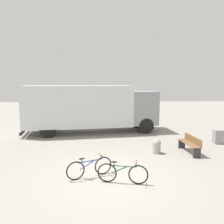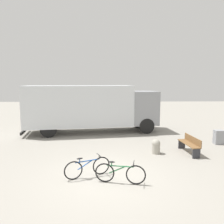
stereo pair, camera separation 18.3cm
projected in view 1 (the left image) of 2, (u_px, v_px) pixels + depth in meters
The scene contains 7 objects.
ground_plane at pixel (108, 177), 7.65m from camera, with size 60.00×60.00×0.00m, color gray.
delivery_truck at pixel (90, 106), 14.27m from camera, with size 8.81×3.38×3.07m.
park_bench at pixel (190, 143), 10.20m from camera, with size 0.54×1.60×0.79m.
bicycle_near at pixel (90, 167), 7.57m from camera, with size 1.55×0.74×0.73m.
bicycle_middle at pixel (122, 173), 7.11m from camera, with size 1.65×0.49×0.73m.
bollard_near_bench at pixel (157, 146), 10.14m from camera, with size 0.39×0.39×0.67m.
utility_box at pixel (218, 137), 11.75m from camera, with size 0.47×0.36×0.75m.
Camera 1 is at (-0.17, -7.27, 3.28)m, focal length 35.00 mm.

